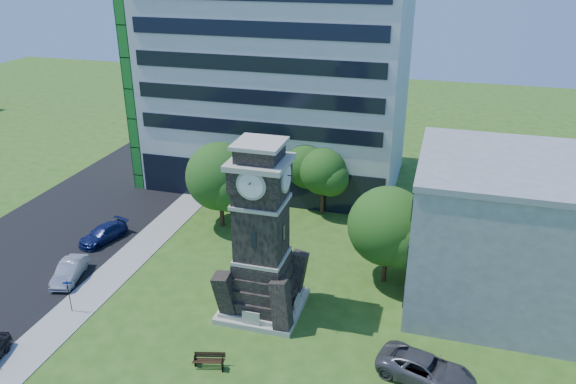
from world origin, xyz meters
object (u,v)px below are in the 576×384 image
(clock_tower, at_px, (262,242))
(car_street_north, at_px, (103,234))
(car_street_mid, at_px, (70,271))
(car_east_lot, at_px, (426,370))
(park_bench, at_px, (209,360))
(street_sign, at_px, (69,293))

(clock_tower, bearing_deg, car_street_north, 161.17)
(car_street_mid, xyz_separation_m, car_east_lot, (26.53, -3.66, 0.09))
(clock_tower, relative_size, park_bench, 6.55)
(car_east_lot, height_order, park_bench, car_east_lot)
(street_sign, bearing_deg, park_bench, -30.09)
(car_street_north, xyz_separation_m, car_east_lot, (27.56, -9.69, 0.13))
(clock_tower, relative_size, car_east_lot, 2.16)
(street_sign, bearing_deg, car_east_lot, -18.05)
(car_street_north, bearing_deg, clock_tower, -3.58)
(car_street_north, relative_size, street_sign, 1.85)
(clock_tower, distance_m, car_east_lot, 12.87)
(car_street_mid, distance_m, car_street_north, 6.12)
(park_bench, distance_m, street_sign, 11.67)
(car_street_mid, height_order, car_street_north, car_street_mid)
(car_street_mid, relative_size, car_street_north, 0.93)
(clock_tower, distance_m, street_sign, 13.72)
(car_east_lot, bearing_deg, clock_tower, 86.42)
(car_east_lot, relative_size, street_sign, 2.30)
(car_street_mid, bearing_deg, car_east_lot, -21.55)
(car_street_mid, xyz_separation_m, park_bench, (14.00, -6.03, -0.19))
(car_street_north, distance_m, street_sign, 10.30)
(car_east_lot, bearing_deg, street_sign, 106.30)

